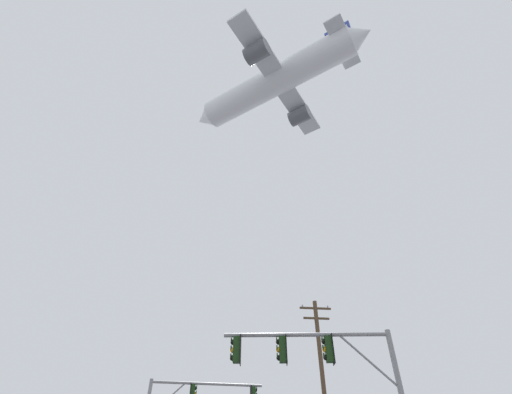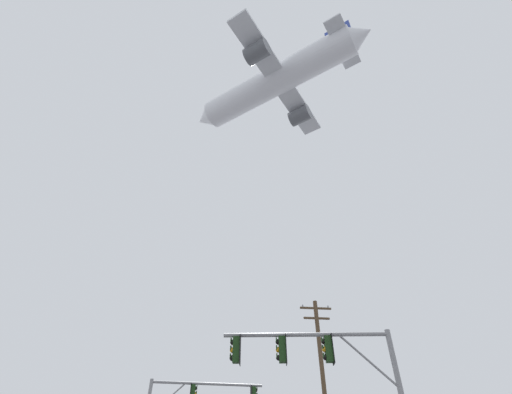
% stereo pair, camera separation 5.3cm
% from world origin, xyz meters
% --- Properties ---
extents(signal_pole_near, '(6.28, 1.04, 5.64)m').
position_xyz_m(signal_pole_near, '(3.52, 7.90, 4.40)').
color(signal_pole_near, gray).
rests_on(signal_pole_near, ground).
extents(utility_pole, '(2.20, 0.28, 10.84)m').
position_xyz_m(utility_pole, '(6.24, 18.05, 5.73)').
color(utility_pole, brown).
rests_on(utility_pole, ground).
extents(airplane, '(20.96, 17.46, 6.63)m').
position_xyz_m(airplane, '(4.68, 19.60, 39.34)').
color(airplane, white).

